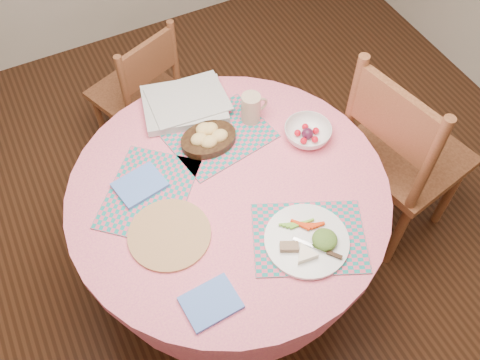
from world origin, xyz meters
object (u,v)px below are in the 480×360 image
object	(u,v)px
chair_right	(399,154)
wicker_trivet	(169,235)
bread_bowl	(208,137)
dinner_plate	(309,240)
fruit_bowl	(308,133)
dining_table	(229,216)
chair_back	(140,91)
latte_mug	(251,108)

from	to	relation	value
chair_right	wicker_trivet	size ratio (longest dim) A/B	3.54
bread_bowl	dinner_plate	bearing A→B (deg)	-78.05
bread_bowl	fruit_bowl	bearing A→B (deg)	-22.89
wicker_trivet	fruit_bowl	distance (m)	0.70
dining_table	fruit_bowl	xyz separation A→B (m)	(0.40, 0.09, 0.22)
dinner_plate	bread_bowl	size ratio (longest dim) A/B	1.31
dining_table	chair_back	size ratio (longest dim) A/B	1.46
dinner_plate	chair_right	bearing A→B (deg)	23.23
bread_bowl	fruit_bowl	world-z (taller)	bread_bowl
dinner_plate	bread_bowl	bearing A→B (deg)	101.95
wicker_trivet	fruit_bowl	world-z (taller)	fruit_bowl
wicker_trivet	dinner_plate	bearing A→B (deg)	-30.30
chair_right	dining_table	bearing A→B (deg)	75.08
dining_table	latte_mug	bearing A→B (deg)	48.76
wicker_trivet	chair_back	bearing A→B (deg)	77.60
bread_bowl	latte_mug	distance (m)	0.22
bread_bowl	fruit_bowl	distance (m)	0.40
latte_mug	dinner_plate	bearing A→B (deg)	-98.39
wicker_trivet	dinner_plate	distance (m)	0.50
dining_table	wicker_trivet	size ratio (longest dim) A/B	4.13
chair_back	wicker_trivet	xyz separation A→B (m)	(-0.23, -1.05, 0.31)
chair_right	bread_bowl	distance (m)	0.88
chair_back	fruit_bowl	size ratio (longest dim) A/B	3.54
chair_back	fruit_bowl	distance (m)	1.04
wicker_trivet	bread_bowl	bearing A→B (deg)	46.80
fruit_bowl	latte_mug	bearing A→B (deg)	129.21
wicker_trivet	latte_mug	distance (m)	0.64
chair_right	chair_back	xyz separation A→B (m)	(-0.87, 1.01, -0.11)
fruit_bowl	chair_right	bearing A→B (deg)	-17.44
wicker_trivet	latte_mug	size ratio (longest dim) A/B	2.31
wicker_trivet	bread_bowl	xyz separation A→B (m)	(0.31, 0.33, 0.03)
chair_right	latte_mug	bearing A→B (deg)	49.15
dining_table	wicker_trivet	distance (m)	0.35
bread_bowl	wicker_trivet	bearing A→B (deg)	-133.20
dinner_plate	latte_mug	world-z (taller)	latte_mug
wicker_trivet	bread_bowl	size ratio (longest dim) A/B	1.30
dining_table	chair_back	xyz separation A→B (m)	(-0.05, 0.96, -0.11)
wicker_trivet	fruit_bowl	bearing A→B (deg)	14.18
chair_right	dinner_plate	bearing A→B (deg)	101.62
dining_table	dinner_plate	world-z (taller)	dinner_plate
dining_table	fruit_bowl	bearing A→B (deg)	12.10
dining_table	chair_right	xyz separation A→B (m)	(0.83, -0.05, -0.00)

